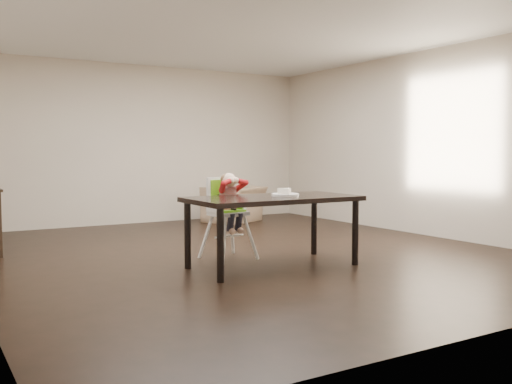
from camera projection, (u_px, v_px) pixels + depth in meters
ground at (247, 253)px, 6.90m from camera, size 7.00×7.00×0.00m
room_walls at (247, 98)px, 6.77m from camera, size 6.02×7.02×2.71m
dining_table at (273, 204)px, 6.02m from camera, size 1.80×0.90×0.75m
high_chair at (227, 198)px, 6.50m from camera, size 0.45×0.45×0.98m
plate at (285, 193)px, 6.06m from camera, size 0.37×0.37×0.08m
armchair at (234, 198)px, 9.96m from camera, size 1.13×0.99×0.83m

